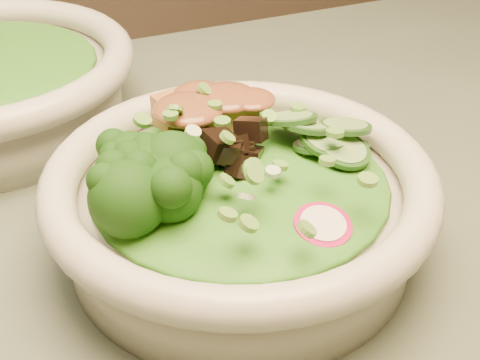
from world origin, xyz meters
name	(u,v)px	position (x,y,z in m)	size (l,w,h in m)	color
dining_table	(326,332)	(0.00, 0.00, 0.64)	(1.20, 0.80, 0.75)	black
salad_bowl	(240,204)	(-0.08, 0.00, 0.79)	(0.26, 0.26, 0.07)	beige
lettuce_bed	(240,179)	(-0.08, 0.00, 0.81)	(0.20, 0.20, 0.02)	#1E5D13
broccoli_florets	(151,183)	(-0.14, 0.00, 0.82)	(0.08, 0.07, 0.04)	black
radish_slices	(290,229)	(-0.07, -0.06, 0.81)	(0.11, 0.04, 0.02)	#B30D4C
cucumber_slices	(326,144)	(-0.01, 0.00, 0.82)	(0.07, 0.07, 0.03)	#83BB68
mushroom_heap	(233,153)	(-0.08, 0.02, 0.82)	(0.07, 0.07, 0.04)	black
tofu_cubes	(207,121)	(-0.08, 0.07, 0.82)	(0.09, 0.06, 0.03)	#9E6634
peanut_sauce	(207,106)	(-0.08, 0.07, 0.83)	(0.07, 0.05, 0.02)	brown
scallion_garnish	(240,149)	(-0.08, 0.00, 0.83)	(0.19, 0.19, 0.02)	#5C9A36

